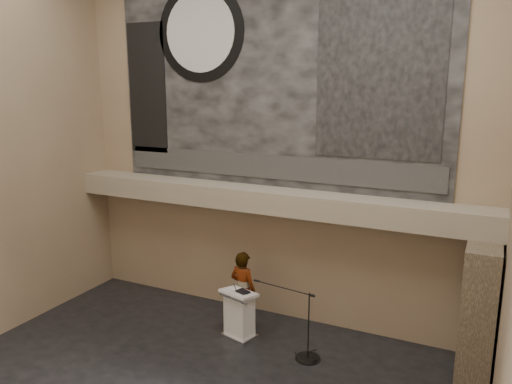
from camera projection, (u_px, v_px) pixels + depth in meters
The scene contains 16 objects.
wall_back at pixel (271, 141), 11.43m from camera, with size 10.00×0.02×8.50m, color #8D7259.
soffit at pixel (264, 199), 11.36m from camera, with size 10.00×0.80×0.50m, color gray.
sprinkler_left at pixel (203, 204), 12.05m from camera, with size 0.04×0.04×0.06m, color #B2893D.
sprinkler_right at pixel (344, 222), 10.57m from camera, with size 0.04×0.04×0.06m, color #B2893D.
banner at pixel (271, 76), 11.09m from camera, with size 8.00×0.05×5.00m, color black.
banner_text_strip at pixel (270, 167), 11.50m from camera, with size 7.76×0.02×0.55m, color #2C2C2C.
banner_clock_rim at pixel (200, 32), 11.60m from camera, with size 2.30×2.30×0.02m, color black.
banner_clock_face at pixel (200, 32), 11.59m from camera, with size 1.84×1.84×0.02m, color silver.
banner_building_print at pixel (379, 70), 10.01m from camera, with size 2.60×0.02×3.60m, color black.
banner_brick_print at pixel (147, 89), 12.56m from camera, with size 1.10×0.02×3.20m, color black.
stone_pier at pixel (478, 312), 9.33m from camera, with size 0.60×1.40×2.70m, color #463A2B.
lectern at pixel (239, 314), 10.99m from camera, with size 0.86×0.71×1.14m.
binder at pixel (243, 292), 10.81m from camera, with size 0.27×0.22×0.04m, color black.
papers at pixel (232, 290), 10.94m from camera, with size 0.23×0.32×0.01m, color silver.
speaker_person at pixel (243, 290), 11.37m from camera, with size 0.67×0.44×1.84m, color beige.
mic_stand at pixel (306, 348), 10.23m from camera, with size 1.58×0.52×1.45m.
Camera 1 is at (4.65, -6.43, 5.56)m, focal length 35.00 mm.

